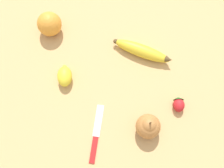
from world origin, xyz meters
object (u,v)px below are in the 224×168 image
object	(u,v)px
pear	(147,127)
paring_knife	(96,135)
strawberry	(179,104)
lemon	(65,76)
banana	(142,51)
orange	(49,24)

from	to	relation	value
pear	paring_knife	size ratio (longest dim) A/B	0.60
strawberry	lemon	size ratio (longest dim) A/B	0.71
banana	strawberry	distance (m)	0.21
banana	paring_knife	world-z (taller)	banana
banana	pear	distance (m)	0.26
banana	lemon	world-z (taller)	lemon
banana	orange	bearing A→B (deg)	-173.86
lemon	orange	bearing A→B (deg)	78.21
pear	strawberry	xyz separation A→B (m)	(0.13, 0.01, -0.02)
banana	paring_knife	bearing A→B (deg)	-96.07
banana	lemon	size ratio (longest dim) A/B	2.20
banana	paring_knife	distance (m)	0.32
lemon	banana	bearing A→B (deg)	-10.11
banana	pear	world-z (taller)	pear
pear	strawberry	bearing A→B (deg)	6.12
strawberry	lemon	distance (m)	0.37
strawberry	pear	bearing A→B (deg)	127.45
paring_knife	banana	bearing A→B (deg)	69.47
banana	lemon	xyz separation A→B (m)	(-0.27, 0.05, 0.00)
pear	strawberry	distance (m)	0.13
orange	paring_knife	xyz separation A→B (m)	(-0.04, -0.40, -0.04)
banana	pear	size ratio (longest dim) A/B	1.97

